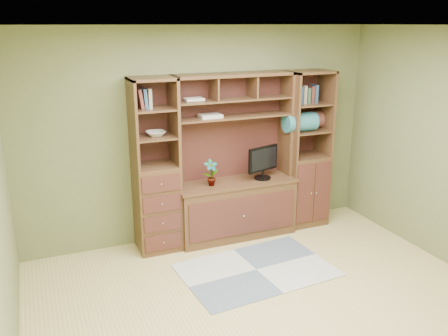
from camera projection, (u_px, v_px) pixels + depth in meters
name	position (u px, v px, depth m)	size (l,w,h in m)	color
room	(283.00, 183.00, 4.08)	(4.60, 4.10, 2.64)	tan
center_hutch	(236.00, 159.00, 5.81)	(1.54, 0.53, 2.05)	#4A2E1A
left_tower	(156.00, 167.00, 5.48)	(0.50, 0.45, 2.05)	#4A2E1A
right_tower	(306.00, 150.00, 6.22)	(0.55, 0.45, 2.05)	#4A2E1A
rug	(256.00, 270.00, 5.24)	(1.62, 1.08, 0.01)	gray
monitor	(263.00, 157.00, 5.91)	(0.47, 0.21, 0.58)	black
orchid	(211.00, 173.00, 5.69)	(0.17, 0.12, 0.33)	#B7673E
magazines	(210.00, 116.00, 5.62)	(0.26, 0.19, 0.04)	#B9AD9D
bowl	(156.00, 134.00, 5.37)	(0.22, 0.22, 0.05)	beige
blanket_teal	(300.00, 122.00, 6.01)	(0.42, 0.24, 0.24)	#28646B
blanket_red	(309.00, 120.00, 6.21)	(0.40, 0.22, 0.22)	brown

